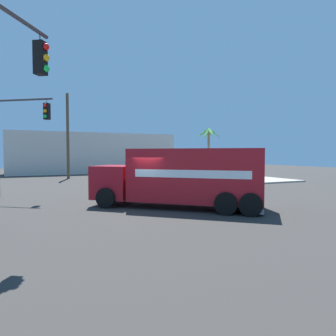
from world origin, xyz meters
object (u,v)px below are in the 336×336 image
object	(u,v)px
traffic_light_primary	(13,132)
vending_machine_red	(202,169)
delivery_truck	(182,177)
palm_tree_far	(209,143)
utility_pole	(68,135)

from	to	relation	value
traffic_light_primary	vending_machine_red	xyz separation A→B (m)	(17.52, 7.21, -2.92)
delivery_truck	vending_machine_red	xyz separation A→B (m)	(9.90, 14.42, -0.46)
palm_tree_far	traffic_light_primary	bearing A→B (deg)	-154.84
traffic_light_primary	utility_pole	distance (m)	14.96
palm_tree_far	utility_pole	distance (m)	15.60
vending_machine_red	palm_tree_far	xyz separation A→B (m)	(2.14, 2.02, 2.89)
traffic_light_primary	palm_tree_far	xyz separation A→B (m)	(19.67, 9.24, -0.04)
traffic_light_primary	vending_machine_red	size ratio (longest dim) A/B	3.31
vending_machine_red	utility_pole	xyz separation A→B (m)	(-12.65, 6.91, 3.67)
delivery_truck	palm_tree_far	distance (m)	20.53
delivery_truck	palm_tree_far	xyz separation A→B (m)	(12.04, 16.44, 2.43)
traffic_light_primary	utility_pole	world-z (taller)	utility_pole
delivery_truck	utility_pole	world-z (taller)	utility_pole
delivery_truck	utility_pole	bearing A→B (deg)	97.34
vending_machine_red	palm_tree_far	world-z (taller)	palm_tree_far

